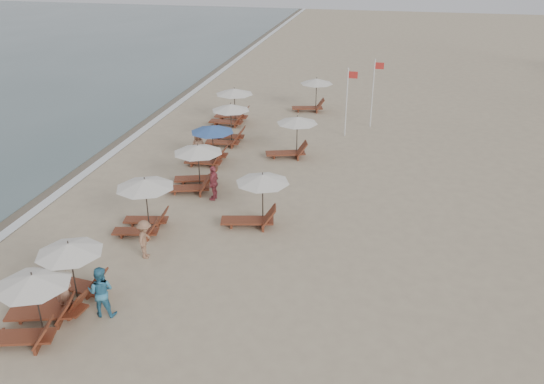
% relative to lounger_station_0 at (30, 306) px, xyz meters
% --- Properties ---
extents(ground, '(160.00, 160.00, 0.00)m').
position_rel_lounger_station_0_xyz_m(ground, '(6.32, 2.43, -1.00)').
color(ground, tan).
rests_on(ground, ground).
extents(wet_sand_band, '(3.20, 140.00, 0.01)m').
position_rel_lounger_station_0_xyz_m(wet_sand_band, '(-6.18, 12.43, -0.99)').
color(wet_sand_band, '#6B5E4C').
rests_on(wet_sand_band, ground).
extents(foam_line, '(0.50, 140.00, 0.02)m').
position_rel_lounger_station_0_xyz_m(foam_line, '(-4.88, 12.43, -0.99)').
color(foam_line, white).
rests_on(foam_line, ground).
extents(lounger_station_0, '(2.71, 2.49, 2.14)m').
position_rel_lounger_station_0_xyz_m(lounger_station_0, '(0.00, 0.00, 0.00)').
color(lounger_station_0, brown).
rests_on(lounger_station_0, ground).
extents(lounger_station_1, '(2.63, 2.16, 2.28)m').
position_rel_lounger_station_0_xyz_m(lounger_station_1, '(0.23, 1.64, 0.04)').
color(lounger_station_1, brown).
rests_on(lounger_station_1, ground).
extents(lounger_station_2, '(2.56, 2.35, 2.34)m').
position_rel_lounger_station_0_xyz_m(lounger_station_2, '(0.63, 6.73, 0.27)').
color(lounger_station_2, brown).
rests_on(lounger_station_2, ground).
extents(lounger_station_3, '(2.73, 2.49, 2.22)m').
position_rel_lounger_station_0_xyz_m(lounger_station_3, '(1.23, 11.16, 0.09)').
color(lounger_station_3, brown).
rests_on(lounger_station_3, ground).
extents(lounger_station_4, '(2.59, 2.29, 2.10)m').
position_rel_lounger_station_0_xyz_m(lounger_station_4, '(0.88, 14.50, 0.08)').
color(lounger_station_4, brown).
rests_on(lounger_station_4, ground).
extents(lounger_station_5, '(2.55, 2.18, 2.37)m').
position_rel_lounger_station_0_xyz_m(lounger_station_5, '(0.98, 17.60, 0.16)').
color(lounger_station_5, brown).
rests_on(lounger_station_5, ground).
extents(lounger_station_6, '(2.77, 2.38, 2.29)m').
position_rel_lounger_station_0_xyz_m(lounger_station_6, '(0.12, 21.32, 0.11)').
color(lounger_station_6, brown).
rests_on(lounger_station_6, ground).
extents(inland_station_0, '(2.91, 2.24, 2.22)m').
position_rel_lounger_station_0_xyz_m(inland_station_0, '(4.91, 8.21, 0.27)').
color(inland_station_0, brown).
rests_on(inland_station_0, ground).
extents(inland_station_1, '(2.86, 2.25, 2.22)m').
position_rel_lounger_station_0_xyz_m(inland_station_1, '(4.97, 16.29, 0.30)').
color(inland_station_1, brown).
rests_on(inland_station_1, ground).
extents(inland_station_2, '(2.82, 2.24, 2.22)m').
position_rel_lounger_station_0_xyz_m(inland_station_2, '(4.79, 25.16, 0.32)').
color(inland_station_2, brown).
rests_on(inland_station_2, ground).
extents(beachgoer_near, '(0.67, 0.47, 1.74)m').
position_rel_lounger_station_0_xyz_m(beachgoer_near, '(0.46, 1.06, -0.13)').
color(beachgoer_near, '#A8765B').
rests_on(beachgoer_near, ground).
extents(beachgoer_mid_a, '(0.92, 0.76, 1.73)m').
position_rel_lounger_station_0_xyz_m(beachgoer_mid_a, '(1.61, 1.30, -0.13)').
color(beachgoer_mid_a, teal).
rests_on(beachgoer_mid_a, ground).
extents(beachgoer_mid_b, '(0.71, 1.06, 1.53)m').
position_rel_lounger_station_0_xyz_m(beachgoer_mid_b, '(1.52, 4.85, -0.23)').
color(beachgoer_mid_b, '#96694C').
rests_on(beachgoer_mid_b, ground).
extents(beachgoer_far_a, '(0.44, 0.98, 1.64)m').
position_rel_lounger_station_0_xyz_m(beachgoer_far_a, '(2.48, 10.25, -0.18)').
color(beachgoer_far_a, '#AE4551').
rests_on(beachgoer_far_a, ground).
extents(beachgoer_far_b, '(0.93, 0.90, 1.61)m').
position_rel_lounger_station_0_xyz_m(beachgoer_far_b, '(0.19, 14.76, -0.19)').
color(beachgoer_far_b, '#AB7A5D').
rests_on(beachgoer_far_b, ground).
extents(flag_pole_near, '(0.59, 0.08, 4.11)m').
position_rel_lounger_station_0_xyz_m(flag_pole_near, '(7.54, 20.43, 1.29)').
color(flag_pole_near, silver).
rests_on(flag_pole_near, ground).
extents(flag_pole_far, '(0.59, 0.08, 4.26)m').
position_rel_lounger_station_0_xyz_m(flag_pole_far, '(8.95, 22.52, 1.37)').
color(flag_pole_far, silver).
rests_on(flag_pole_far, ground).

